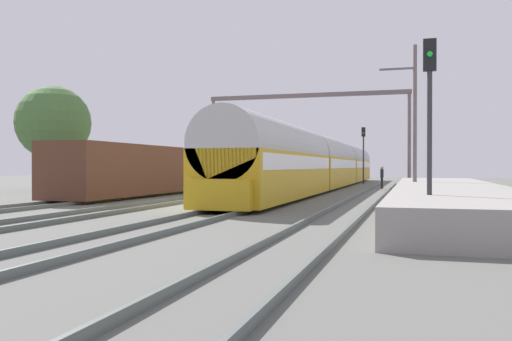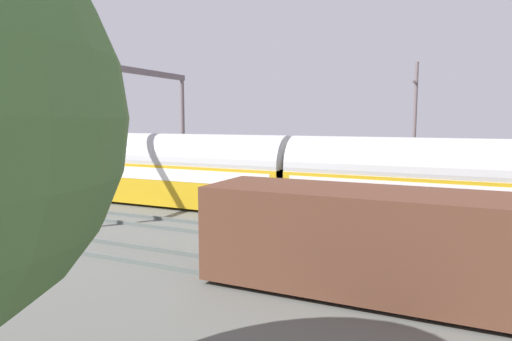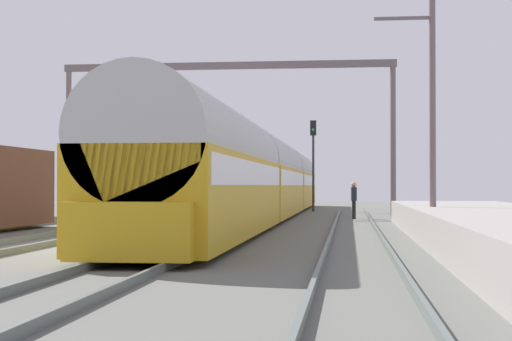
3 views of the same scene
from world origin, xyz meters
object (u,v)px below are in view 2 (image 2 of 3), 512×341
(passenger_train, at_px, (156,169))
(railway_signal_far, at_px, (52,138))
(person_crossing, at_px, (204,177))
(catenary_gantry, at_px, (94,97))
(freight_car, at_px, (447,250))

(passenger_train, height_order, railway_signal_far, railway_signal_far)
(person_crossing, relative_size, catenary_gantry, 0.10)
(freight_car, height_order, person_crossing, freight_car)
(passenger_train, bearing_deg, freight_car, -118.67)
(passenger_train, xyz_separation_m, catenary_gantry, (-2.12, 2.35, 3.97))
(catenary_gantry, bearing_deg, freight_car, -109.60)
(catenary_gantry, bearing_deg, passenger_train, -47.93)
(passenger_train, bearing_deg, railway_signal_far, 79.55)
(person_crossing, height_order, catenary_gantry, catenary_gantry)
(person_crossing, distance_m, railway_signal_far, 11.47)
(freight_car, relative_size, person_crossing, 7.51)
(railway_signal_far, height_order, catenary_gantry, catenary_gantry)
(freight_car, xyz_separation_m, railway_signal_far, (10.40, 25.91, 2.00))
(passenger_train, distance_m, catenary_gantry, 5.07)
(railway_signal_far, bearing_deg, catenary_gantry, -116.64)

